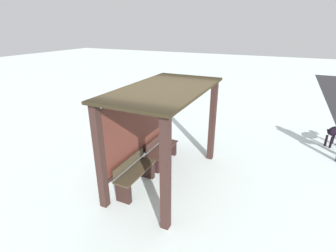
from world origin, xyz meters
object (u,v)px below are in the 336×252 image
dog (336,131)px  bus_shelter (155,115)px  bench_center_inside (161,151)px  bench_left_inside (135,175)px

dog → bus_shelter: bearing=132.6°
bus_shelter → bench_center_inside: 1.49m
bus_shelter → bench_center_inside: bearing=14.5°
bus_shelter → bench_left_inside: (-0.68, 0.17, -1.28)m
bench_center_inside → dog: bearing=-53.8°
bus_shelter → bench_left_inside: 1.46m
bench_center_inside → dog: (3.31, -4.52, 0.15)m
bench_left_inside → bench_center_inside: bench_left_inside is taller
bench_center_inside → dog: size_ratio=1.68×
bench_center_inside → dog: bench_center_inside is taller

